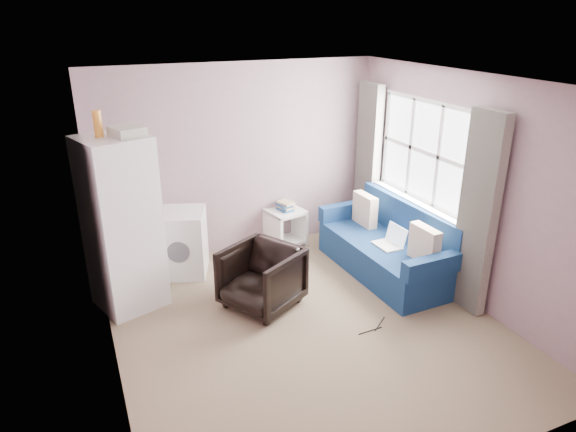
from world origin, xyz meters
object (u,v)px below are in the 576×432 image
sofa (391,248)px  armchair (261,275)px  side_table (285,224)px  washing_machine (182,241)px  fridge (122,223)px

sofa → armchair: bearing=-178.0°
side_table → sofa: size_ratio=0.32×
washing_machine → side_table: 1.53m
washing_machine → armchair: bearing=-40.6°
armchair → fridge: fridge is taller
armchair → side_table: size_ratio=1.20×
armchair → fridge: bearing=-145.5°
washing_machine → side_table: bearing=30.6°
fridge → sofa: fridge is taller
fridge → sofa: size_ratio=1.09×
armchair → fridge: 1.59m
armchair → side_table: (0.88, 1.40, -0.08)m
sofa → fridge: bearing=168.6°
fridge → armchair: bearing=-44.3°
armchair → sofa: (1.77, 0.12, -0.06)m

